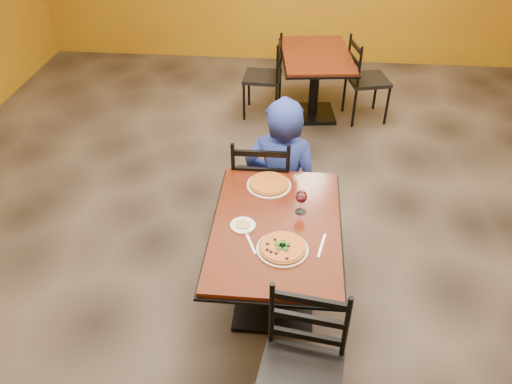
# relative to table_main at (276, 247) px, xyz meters

# --- Properties ---
(floor) EXTENTS (7.00, 8.00, 0.01)m
(floor) POSITION_rel_table_main_xyz_m (0.00, 0.50, -0.56)
(floor) COLOR black
(floor) RESTS_ON ground
(table_main) EXTENTS (0.83, 1.23, 0.75)m
(table_main) POSITION_rel_table_main_xyz_m (0.00, 0.00, 0.00)
(table_main) COLOR #56220D
(table_main) RESTS_ON floor
(table_second) EXTENTS (0.88, 1.20, 0.75)m
(table_second) POSITION_rel_table_main_xyz_m (0.27, 2.86, -0.01)
(table_second) COLOR #56220D
(table_second) RESTS_ON floor
(chair_main_near) EXTENTS (0.49, 0.49, 0.95)m
(chair_main_near) POSITION_rel_table_main_xyz_m (0.18, -0.90, -0.08)
(chair_main_near) COLOR black
(chair_main_near) RESTS_ON floor
(chair_main_far) EXTENTS (0.44, 0.44, 0.97)m
(chair_main_far) POSITION_rel_table_main_xyz_m (-0.16, 0.79, -0.07)
(chair_main_far) COLOR black
(chair_main_far) RESTS_ON floor
(chair_second_left) EXTENTS (0.43, 0.43, 0.90)m
(chair_second_left) POSITION_rel_table_main_xyz_m (-0.32, 2.86, -0.11)
(chair_second_left) COLOR black
(chair_second_left) RESTS_ON floor
(chair_second_right) EXTENTS (0.51, 0.51, 0.93)m
(chair_second_right) POSITION_rel_table_main_xyz_m (0.86, 2.86, -0.09)
(chair_second_right) COLOR black
(chair_second_right) RESTS_ON floor
(diner) EXTENTS (0.65, 0.47, 1.21)m
(diner) POSITION_rel_table_main_xyz_m (-0.00, 0.85, 0.05)
(diner) COLOR navy
(diner) RESTS_ON floor
(plate_main) EXTENTS (0.31, 0.31, 0.01)m
(plate_main) POSITION_rel_table_main_xyz_m (0.05, -0.22, 0.20)
(plate_main) COLOR white
(plate_main) RESTS_ON table_main
(pizza_main) EXTENTS (0.28, 0.28, 0.02)m
(pizza_main) POSITION_rel_table_main_xyz_m (0.05, -0.22, 0.21)
(pizza_main) COLOR maroon
(pizza_main) RESTS_ON plate_main
(plate_far) EXTENTS (0.31, 0.31, 0.01)m
(plate_far) POSITION_rel_table_main_xyz_m (-0.08, 0.41, 0.20)
(plate_far) COLOR white
(plate_far) RESTS_ON table_main
(pizza_far) EXTENTS (0.28, 0.28, 0.02)m
(pizza_far) POSITION_rel_table_main_xyz_m (-0.08, 0.41, 0.21)
(pizza_far) COLOR gold
(pizza_far) RESTS_ON plate_far
(side_plate) EXTENTS (0.16, 0.16, 0.01)m
(side_plate) POSITION_rel_table_main_xyz_m (-0.21, -0.03, 0.20)
(side_plate) COLOR white
(side_plate) RESTS_ON table_main
(dip) EXTENTS (0.09, 0.09, 0.01)m
(dip) POSITION_rel_table_main_xyz_m (-0.21, -0.03, 0.21)
(dip) COLOR tan
(dip) RESTS_ON side_plate
(wine_glass) EXTENTS (0.08, 0.08, 0.18)m
(wine_glass) POSITION_rel_table_main_xyz_m (0.15, 0.14, 0.28)
(wine_glass) COLOR white
(wine_glass) RESTS_ON table_main
(fork) EXTENTS (0.09, 0.18, 0.00)m
(fork) POSITION_rel_table_main_xyz_m (-0.15, -0.18, 0.20)
(fork) COLOR silver
(fork) RESTS_ON table_main
(knife) EXTENTS (0.06, 0.21, 0.00)m
(knife) POSITION_rel_table_main_xyz_m (0.28, -0.16, 0.20)
(knife) COLOR silver
(knife) RESTS_ON table_main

